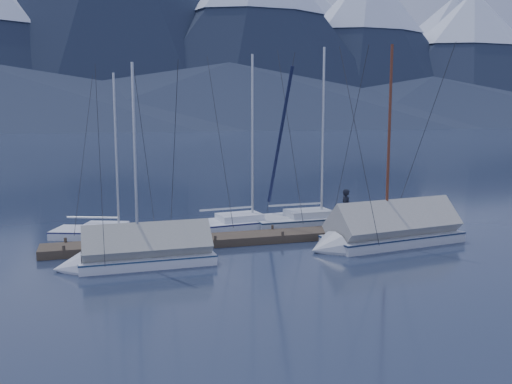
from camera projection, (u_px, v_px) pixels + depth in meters
ground at (270, 252)px, 22.07m from camera, size 1000.00×1000.00×0.00m
mountain_range at (105, 37)px, 366.33m from camera, size 877.00×584.00×150.50m
dock at (256, 239)px, 23.96m from camera, size 18.00×1.50×0.54m
mooring_posts at (245, 234)px, 23.78m from camera, size 15.12×1.52×0.35m
sailboat_open_left at (128, 235)px, 24.64m from camera, size 6.35×3.77×8.11m
sailboat_open_mid at (261, 223)px, 27.09m from camera, size 7.20×3.11×9.26m
sailboat_open_right at (330, 220)px, 27.86m from camera, size 7.42×3.16×9.73m
sailboat_covered_near at (383, 234)px, 23.22m from camera, size 7.43×3.36×9.35m
sailboat_covered_far at (135, 255)px, 19.97m from camera, size 5.81×2.46×8.12m
person at (346, 208)px, 25.45m from camera, size 0.46×0.67×1.77m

